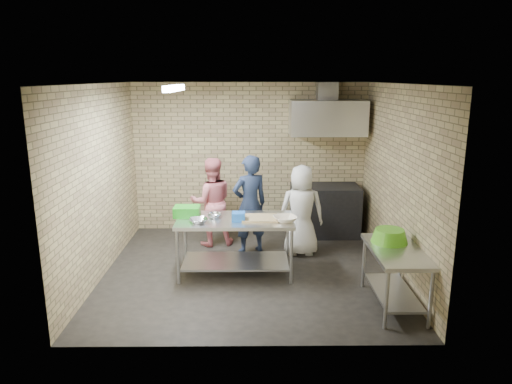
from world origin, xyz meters
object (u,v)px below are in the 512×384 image
side_counter (394,278)px  woman_white (301,210)px  green_basin (389,236)px  man_navy (250,204)px  stove (325,210)px  green_crate (187,211)px  blue_tub (238,217)px  bottle_green (351,122)px  prep_table (236,246)px  woman_pink (212,202)px

side_counter → woman_white: bearing=118.7°
woman_white → green_basin: bearing=121.8°
man_navy → stove: bearing=-170.4°
stove → man_navy: 1.64m
side_counter → green_crate: green_crate is taller
blue_tub → bottle_green: bottle_green is taller
green_crate → man_navy: 1.17m
stove → green_basin: green_basin is taller
blue_tub → man_navy: 0.97m
blue_tub → green_crate: bearing=163.7°
bottle_green → stove: bearing=-151.9°
stove → green_crate: bearing=-144.5°
side_counter → woman_white: (-0.97, 1.78, 0.35)m
stove → woman_white: size_ratio=0.82×
man_navy → woman_white: 0.83m
stove → bottle_green: size_ratio=8.00×
prep_table → green_basin: (1.98, -0.78, 0.42)m
woman_pink → woman_white: (1.46, -0.46, -0.02)m
bottle_green → woman_pink: (-2.44, -0.74, -1.27)m
prep_table → bottle_green: bearing=44.5°
blue_tub → bottle_green: (1.95, 2.06, 1.13)m
green_basin → green_crate: bearing=161.5°
prep_table → green_crate: bearing=170.3°
stove → green_basin: bearing=-80.2°
woman_white → prep_table: bearing=36.2°
blue_tub → bottle_green: bearing=46.6°
bottle_green → woman_white: size_ratio=0.10×
green_crate → blue_tub: (0.75, -0.22, -0.01)m
bottle_green → woman_white: bottle_green is taller
prep_table → side_counter: prep_table is taller
stove → blue_tub: bearing=-129.4°
man_navy → green_crate: bearing=15.9°
green_crate → bottle_green: 3.45m
green_crate → bottle_green: bottle_green is taller
side_counter → stove: (-0.45, 2.75, 0.08)m
bottle_green → woman_pink: size_ratio=0.10×
green_crate → stove: bearing=35.5°
woman_white → stove: bearing=-118.6°
green_basin → man_navy: (-1.77, 1.63, -0.03)m
man_navy → prep_table: bearing=53.3°
green_crate → green_basin: bearing=-18.5°
prep_table → bottle_green: 3.23m
green_crate → green_basin: size_ratio=0.80×
stove → woman_white: bearing=-118.5°
green_crate → woman_pink: (0.26, 1.10, -0.15)m
prep_table → woman_pink: size_ratio=1.11×
green_crate → side_counter: bearing=-23.0°
prep_table → green_crate: size_ratio=4.50×
blue_tub → side_counter: bearing=-25.5°
prep_table → man_navy: size_ratio=1.03×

